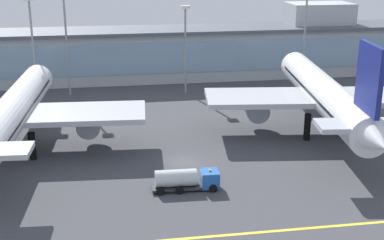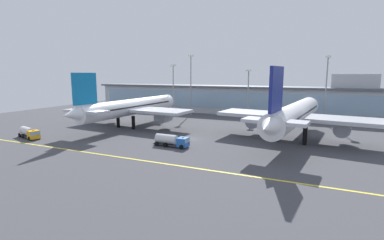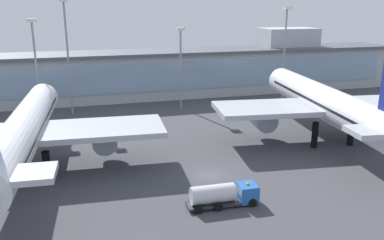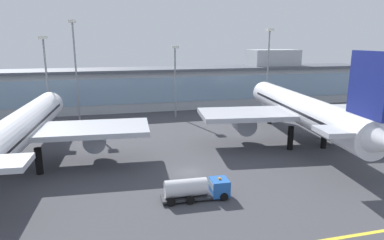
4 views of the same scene
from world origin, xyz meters
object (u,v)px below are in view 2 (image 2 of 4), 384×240
Objects in this scene: baggage_tug_near at (172,141)px; apron_light_mast_west at (327,80)px; airliner_near_right at (294,115)px; apron_light_mast_far_east at (248,86)px; apron_light_mast_centre at (173,82)px; fuel_tanker_truck at (29,133)px; apron_light_mast_east at (191,77)px; airliner_near_left at (131,107)px.

baggage_tug_near is 61.80m from apron_light_mast_west.
apron_light_mast_far_east reaches higher than airliner_near_right.
airliner_near_right is at bearing -29.53° from apron_light_mast_centre.
baggage_tug_near is at bearing 27.43° from fuel_tanker_truck.
apron_light_mast_far_east is at bearing 2.62° from apron_light_mast_centre.
fuel_tanker_truck is at bearing -110.57° from apron_light_mast_east.
apron_light_mast_centre is (0.09, 29.97, 7.74)m from airliner_near_left.
fuel_tanker_truck is 0.37× the size of apron_light_mast_east.
baggage_tug_near is at bearing -124.74° from apron_light_mast_west.
airliner_near_left is at bearing -90.18° from apron_light_mast_centre.
airliner_near_left is 2.46× the size of apron_light_mast_centre.
apron_light_mast_east reaches higher than apron_light_mast_far_east.
apron_light_mast_east reaches higher than fuel_tanker_truck.
apron_light_mast_centre reaches higher than fuel_tanker_truck.
apron_light_mast_west reaches higher than apron_light_mast_far_east.
airliner_near_left is at bearing -135.49° from apron_light_mast_far_east.
apron_light_mast_far_east is (7.11, 49.24, 11.49)m from baggage_tug_near.
airliner_near_right is 2.15× the size of apron_light_mast_east.
airliner_near_left is at bearing 74.91° from fuel_tanker_truck.
fuel_tanker_truck is 0.49× the size of apron_light_mast_far_east.
apron_light_mast_centre is 1.12× the size of apron_light_mast_far_east.
airliner_near_left is 2.08× the size of apron_light_mast_east.
airliner_near_right is 59.46m from apron_light_mast_centre.
baggage_tug_near is 0.42× the size of apron_light_mast_centre.
airliner_near_left is 5.67× the size of fuel_tanker_truck.
apron_light_mast_centre reaches higher than baggage_tug_near.
airliner_near_right reaches higher than fuel_tanker_truck.
airliner_near_right is at bearing -57.48° from apron_light_mast_far_east.
apron_light_mast_far_east reaches higher than airliner_near_left.
apron_light_mast_east is at bearing -7.17° from airliner_near_left.
apron_light_mast_centre is 31.94m from apron_light_mast_far_east.
apron_light_mast_east is 1.33× the size of apron_light_mast_far_east.
apron_light_mast_west reaches higher than baggage_tug_near.
apron_light_mast_east reaches higher than baggage_tug_near.
airliner_near_right is 72.51m from fuel_tanker_truck.
apron_light_mast_west is 1.10× the size of apron_light_mast_centre.
baggage_tug_near is at bearing -62.60° from apron_light_mast_centre.
fuel_tanker_truck and baggage_tug_near have the same top height.
apron_light_mast_east is at bearing 85.68° from fuel_tanker_truck.
apron_light_mast_west is (59.16, 31.64, 9.00)m from airliner_near_left.
apron_light_mast_east is (6.53, 3.77, 2.21)m from apron_light_mast_centre.
airliner_near_right is at bearing -36.24° from apron_light_mast_east.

